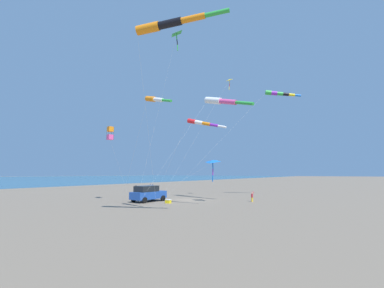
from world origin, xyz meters
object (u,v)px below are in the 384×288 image
(kite_delta_checkered_midright, at_px, (229,81))
(kite_windsock_green_low_center, at_px, (168,24))
(parked_car, at_px, (148,193))
(person_child_grey_jacket, at_px, (138,191))
(person_child_green_jacket, at_px, (252,196))
(person_adult_flyer, at_px, (152,189))
(kite_windsock_striped_overhead, at_px, (155,99))
(kite_windsock_small_distant, at_px, (201,123))
(kite_delta_rainbow_low_near, at_px, (213,162))
(kite_windsock_purple_drifting, at_px, (221,101))
(kite_box_orange_high_right, at_px, (110,133))
(kite_windsock_blue_topmost, at_px, (278,94))
(cooler_box, at_px, (168,201))
(kite_delta_yellow_midlevel, at_px, (176,34))

(kite_delta_checkered_midright, relative_size, kite_windsock_green_low_center, 1.11)
(parked_car, distance_m, kite_delta_checkered_midright, 18.46)
(person_child_grey_jacket, bearing_deg, person_child_green_jacket, 13.73)
(person_adult_flyer, bearing_deg, kite_windsock_striped_overhead, -47.08)
(kite_windsock_small_distant, xyz_separation_m, kite_delta_rainbow_low_near, (-0.99, 4.10, -3.79))
(kite_windsock_striped_overhead, relative_size, kite_delta_rainbow_low_near, 1.07)
(kite_windsock_green_low_center, xyz_separation_m, kite_windsock_purple_drifting, (-2.64, 13.55, -2.06))
(kite_windsock_small_distant, height_order, kite_delta_checkered_midright, kite_delta_checkered_midright)
(person_child_grey_jacket, height_order, kite_windsock_small_distant, kite_windsock_small_distant)
(kite_delta_checkered_midright, xyz_separation_m, kite_delta_rainbow_low_near, (0.08, -4.96, -11.33))
(kite_box_orange_high_right, height_order, kite_windsock_small_distant, kite_windsock_small_distant)
(person_adult_flyer, bearing_deg, kite_windsock_blue_topmost, 28.32)
(kite_box_orange_high_right, bearing_deg, cooler_box, 18.42)
(kite_delta_yellow_midlevel, height_order, kite_windsock_purple_drifting, kite_delta_yellow_midlevel)
(kite_windsock_green_low_center, bearing_deg, kite_delta_rainbow_low_near, 104.58)
(kite_windsock_purple_drifting, bearing_deg, kite_windsock_small_distant, -85.19)
(kite_delta_checkered_midright, height_order, kite_delta_yellow_midlevel, kite_delta_yellow_midlevel)
(kite_box_orange_high_right, bearing_deg, kite_windsock_green_low_center, -24.22)
(kite_windsock_purple_drifting, relative_size, kite_delta_rainbow_low_near, 1.31)
(kite_delta_rainbow_low_near, bearing_deg, kite_windsock_striped_overhead, -93.47)
(person_child_green_jacket, height_order, kite_windsock_green_low_center, kite_windsock_green_low_center)
(kite_windsock_green_low_center, distance_m, kite_delta_rainbow_low_near, 15.82)
(parked_car, bearing_deg, kite_box_orange_high_right, -151.24)
(person_adult_flyer, xyz_separation_m, kite_windsock_blue_topmost, (16.33, 8.80, 13.95))
(person_child_grey_jacket, distance_m, kite_delta_yellow_midlevel, 20.79)
(parked_car, xyz_separation_m, kite_delta_rainbow_low_near, (6.81, 3.44, 3.67))
(kite_windsock_green_low_center, relative_size, kite_windsock_blue_topmost, 0.90)
(kite_windsock_small_distant, height_order, kite_delta_rainbow_low_near, kite_windsock_small_distant)
(person_child_green_jacket, bearing_deg, kite_windsock_striped_overhead, -107.41)
(person_child_grey_jacket, height_order, kite_delta_rainbow_low_near, kite_delta_rainbow_low_near)
(kite_windsock_small_distant, bearing_deg, kite_box_orange_high_right, -172.04)
(kite_windsock_striped_overhead, bearing_deg, kite_box_orange_high_right, 161.13)
(cooler_box, height_order, person_child_grey_jacket, person_child_grey_jacket)
(kite_delta_checkered_midright, bearing_deg, kite_windsock_purple_drifting, -80.41)
(kite_delta_checkered_midright, bearing_deg, kite_windsock_green_low_center, -79.27)
(kite_windsock_blue_topmost, height_order, kite_delta_yellow_midlevel, kite_delta_yellow_midlevel)
(cooler_box, relative_size, kite_windsock_striped_overhead, 0.06)
(kite_windsock_striped_overhead, xyz_separation_m, kite_delta_yellow_midlevel, (-0.18, 3.27, 7.81))
(kite_windsock_green_low_center, bearing_deg, person_child_grey_jacket, 141.44)
(kite_delta_checkered_midright, distance_m, kite_windsock_green_low_center, 17.57)
(kite_box_orange_high_right, height_order, kite_delta_checkered_midright, kite_delta_checkered_midright)
(kite_windsock_green_low_center, bearing_deg, cooler_box, 128.27)
(kite_delta_yellow_midlevel, bearing_deg, kite_box_orange_high_right, 178.20)
(kite_box_orange_high_right, bearing_deg, kite_windsock_blue_topmost, 46.46)
(person_child_green_jacket, relative_size, kite_windsock_purple_drifting, 0.09)
(kite_windsock_blue_topmost, bearing_deg, kite_windsock_purple_drifting, -114.25)
(kite_delta_rainbow_low_near, bearing_deg, kite_box_orange_high_right, -152.44)
(parked_car, xyz_separation_m, cooler_box, (3.00, 0.07, -0.74))
(kite_windsock_small_distant, height_order, kite_windsock_striped_overhead, kite_windsock_striped_overhead)
(person_adult_flyer, xyz_separation_m, kite_delta_rainbow_low_near, (11.41, -2.26, 3.65))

